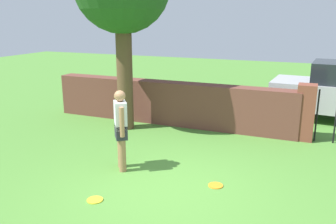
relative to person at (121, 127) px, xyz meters
name	(u,v)px	position (x,y,z in m)	size (l,w,h in m)	color
ground_plane	(166,189)	(1.16, -0.48, -0.90)	(40.00, 40.00, 0.00)	#4C8433
brick_wall	(169,103)	(-0.34, 3.31, -0.29)	(7.06, 0.50, 1.21)	brown
person	(121,127)	(0.00, 0.00, 0.00)	(0.39, 0.45, 1.62)	#9E704C
frisbee_yellow	(95,200)	(0.22, -1.30, -0.89)	(0.27, 0.27, 0.02)	yellow
frisbee_orange	(216,185)	(1.95, -0.01, -0.89)	(0.27, 0.27, 0.02)	orange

